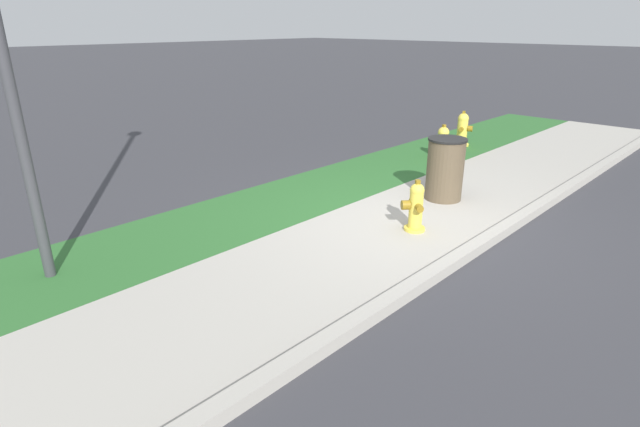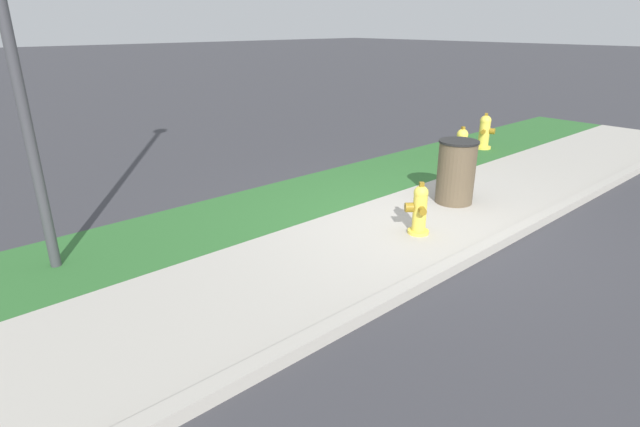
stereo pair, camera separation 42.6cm
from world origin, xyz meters
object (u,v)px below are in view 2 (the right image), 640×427
at_px(trash_bin, 456,172).
at_px(fire_hydrant_by_grass_verge, 462,145).
at_px(fire_hydrant_near_corner, 485,132).
at_px(fire_hydrant_mid_block, 419,210).

bearing_deg(trash_bin, fire_hydrant_by_grass_verge, 31.08).
bearing_deg(fire_hydrant_near_corner, fire_hydrant_mid_block, 1.05).
xyz_separation_m(fire_hydrant_mid_block, fire_hydrant_near_corner, (4.66, 1.90, 0.03)).
height_order(fire_hydrant_near_corner, fire_hydrant_by_grass_verge, fire_hydrant_near_corner).
relative_size(fire_hydrant_near_corner, fire_hydrant_by_grass_verge, 1.12).
relative_size(fire_hydrant_by_grass_verge, trash_bin, 0.72).
xyz_separation_m(fire_hydrant_near_corner, fire_hydrant_by_grass_verge, (-1.23, -0.26, -0.04)).
height_order(fire_hydrant_by_grass_verge, trash_bin, trash_bin).
relative_size(fire_hydrant_mid_block, trash_bin, 0.73).
bearing_deg(fire_hydrant_mid_block, fire_hydrant_by_grass_verge, -24.68).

